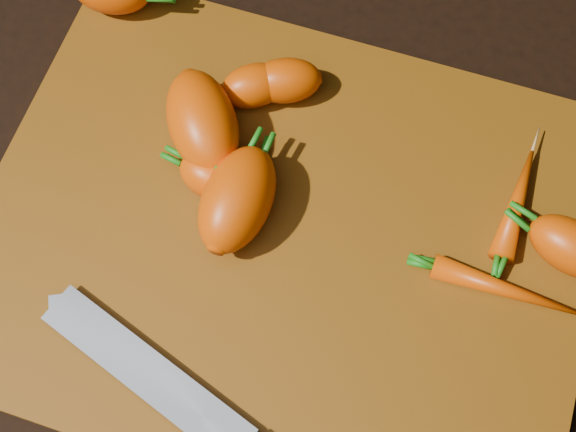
% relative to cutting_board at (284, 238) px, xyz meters
% --- Properties ---
extents(ground, '(2.00, 2.00, 0.01)m').
position_rel_cutting_board_xyz_m(ground, '(0.00, 0.00, -0.01)').
color(ground, black).
extents(cutting_board, '(0.50, 0.40, 0.01)m').
position_rel_cutting_board_xyz_m(cutting_board, '(0.00, 0.00, 0.00)').
color(cutting_board, '#7B430A').
rests_on(cutting_board, ground).
extents(carrot_1, '(0.06, 0.05, 0.04)m').
position_rel_cutting_board_xyz_m(carrot_1, '(-0.07, 0.02, 0.02)').
color(carrot_1, '#D84703').
rests_on(carrot_1, cutting_board).
extents(carrot_2, '(0.10, 0.11, 0.06)m').
position_rel_cutting_board_xyz_m(carrot_2, '(-0.09, 0.06, 0.03)').
color(carrot_2, '#D84703').
rests_on(carrot_2, cutting_board).
extents(carrot_3, '(0.06, 0.10, 0.06)m').
position_rel_cutting_board_xyz_m(carrot_3, '(-0.04, 0.01, 0.03)').
color(carrot_3, '#D84703').
rests_on(carrot_3, cutting_board).
extents(carrot_4, '(0.07, 0.06, 0.04)m').
position_rel_cutting_board_xyz_m(carrot_4, '(-0.04, 0.13, 0.03)').
color(carrot_4, '#D84703').
rests_on(carrot_4, cutting_board).
extents(carrot_5, '(0.07, 0.06, 0.04)m').
position_rel_cutting_board_xyz_m(carrot_5, '(-0.07, 0.12, 0.02)').
color(carrot_5, '#D84703').
rests_on(carrot_5, cutting_board).
extents(carrot_6, '(0.08, 0.06, 0.04)m').
position_rel_cutting_board_xyz_m(carrot_6, '(0.22, 0.05, 0.03)').
color(carrot_6, '#D84703').
rests_on(carrot_6, cutting_board).
extents(carrot_7, '(0.03, 0.10, 0.02)m').
position_rel_cutting_board_xyz_m(carrot_7, '(0.17, 0.08, 0.02)').
color(carrot_7, '#D84703').
rests_on(carrot_7, cutting_board).
extents(carrot_8, '(0.12, 0.02, 0.02)m').
position_rel_cutting_board_xyz_m(carrot_8, '(0.18, 0.01, 0.02)').
color(carrot_8, '#D84703').
rests_on(carrot_8, cutting_board).
extents(knife, '(0.30, 0.12, 0.02)m').
position_rel_cutting_board_xyz_m(knife, '(-0.05, -0.15, 0.01)').
color(knife, gray).
rests_on(knife, cutting_board).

